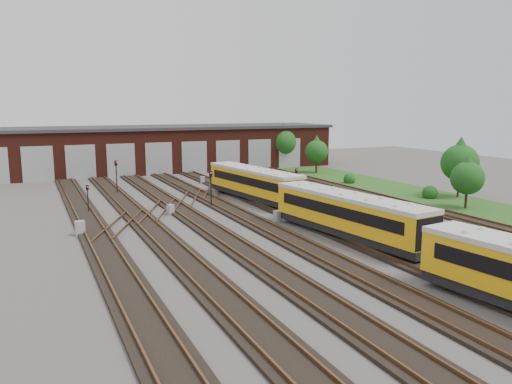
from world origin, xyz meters
name	(u,v)px	position (x,y,z in m)	size (l,w,h in m)	color
ground	(294,229)	(0.00, 0.00, 0.00)	(120.00, 120.00, 0.00)	#454240
track_network	(289,226)	(-0.17, 0.59, 0.11)	(30.40, 70.00, 0.33)	black
maintenance_shed	(162,148)	(-0.01, 39.97, 3.20)	(51.00, 12.50, 6.35)	#4C1B13
grass_verge	(402,191)	(19.00, 10.00, 0.03)	(8.00, 55.00, 0.05)	#1E4617
metro_train	(348,214)	(2.00, -4.11, 1.79)	(4.19, 45.98, 2.85)	black
signal_mast_0	(88,195)	(-13.57, 12.40, 1.60)	(0.22, 0.21, 2.48)	black
signal_mast_1	(116,173)	(-9.70, 21.12, 2.27)	(0.31, 0.30, 3.57)	black
signal_mast_2	(211,184)	(-2.98, 10.39, 2.16)	(0.29, 0.27, 3.37)	black
signal_mast_3	(296,179)	(6.82, 11.93, 1.87)	(0.25, 0.23, 2.91)	black
relay_cabinet_0	(80,228)	(-15.00, 4.70, 0.53)	(0.64, 0.53, 1.07)	#9DA0A2
relay_cabinet_1	(170,210)	(-7.24, 8.82, 0.44)	(0.53, 0.44, 0.89)	#9DA0A2
relay_cabinet_2	(277,216)	(-0.13, 2.57, 0.47)	(0.56, 0.47, 0.93)	#9DA0A2
relay_cabinet_3	(203,180)	(0.92, 24.36, 0.43)	(0.52, 0.43, 0.86)	#9DA0A2
relay_cabinet_4	(302,178)	(12.83, 21.14, 0.43)	(0.51, 0.43, 0.85)	#9DA0A2
tree_0	(283,139)	(17.39, 35.00, 4.32)	(4.06, 4.06, 6.73)	black
tree_1	(317,149)	(18.37, 26.82, 3.38)	(3.18, 3.18, 5.26)	black
tree_2	(460,158)	(21.70, 4.70, 3.99)	(3.75, 3.75, 6.21)	black
tree_3	(468,174)	(17.81, 0.11, 3.17)	(2.98, 2.98, 4.94)	black
bush_0	(430,191)	(18.61, 5.40, 0.77)	(1.54, 1.54, 1.54)	#164914
bush_1	(349,177)	(17.09, 17.11, 0.72)	(1.44, 1.44, 1.44)	#164914
bush_2	(304,162)	(21.13, 35.00, 0.66)	(1.31, 1.31, 1.31)	#164914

